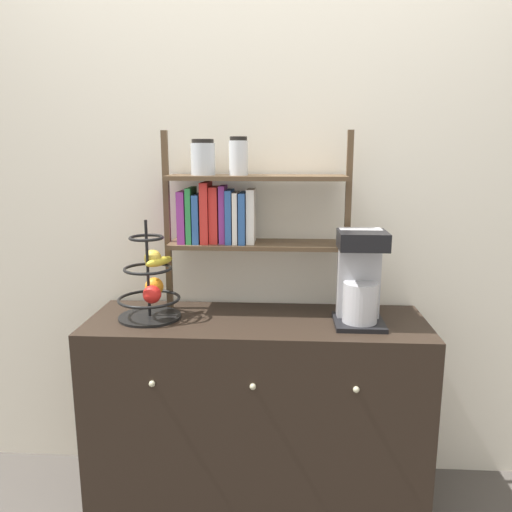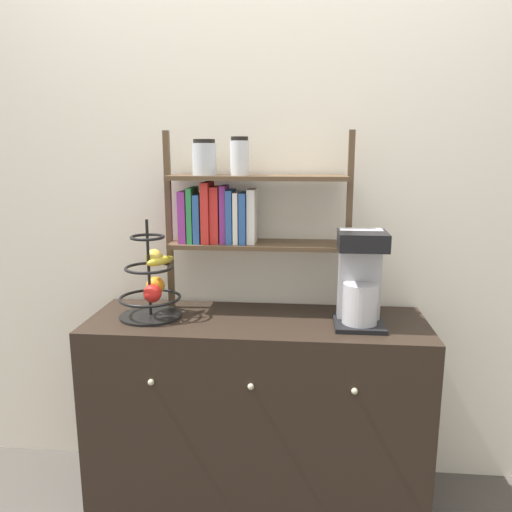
# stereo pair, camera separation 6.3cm
# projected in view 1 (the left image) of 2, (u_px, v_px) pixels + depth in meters

# --- Properties ---
(wall_back) EXTENTS (7.00, 0.05, 2.60)m
(wall_back) POSITION_uv_depth(u_px,v_px,m) (260.00, 193.00, 2.17)
(wall_back) COLOR silver
(wall_back) RESTS_ON ground_plane
(sideboard) EXTENTS (1.36, 0.47, 0.81)m
(sideboard) POSITION_uv_depth(u_px,v_px,m) (257.00, 411.00, 2.09)
(sideboard) COLOR black
(sideboard) RESTS_ON ground_plane
(coffee_maker) EXTENTS (0.19, 0.21, 0.37)m
(coffee_maker) POSITION_uv_depth(u_px,v_px,m) (360.00, 278.00, 1.94)
(coffee_maker) COLOR black
(coffee_maker) RESTS_ON sideboard
(fruit_stand) EXTENTS (0.25, 0.25, 0.40)m
(fruit_stand) POSITION_uv_depth(u_px,v_px,m) (151.00, 286.00, 2.01)
(fruit_stand) COLOR black
(fruit_stand) RESTS_ON sideboard
(shelf_hutch) EXTENTS (0.77, 0.20, 0.75)m
(shelf_hutch) POSITION_uv_depth(u_px,v_px,m) (231.00, 207.00, 2.05)
(shelf_hutch) COLOR brown
(shelf_hutch) RESTS_ON sideboard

